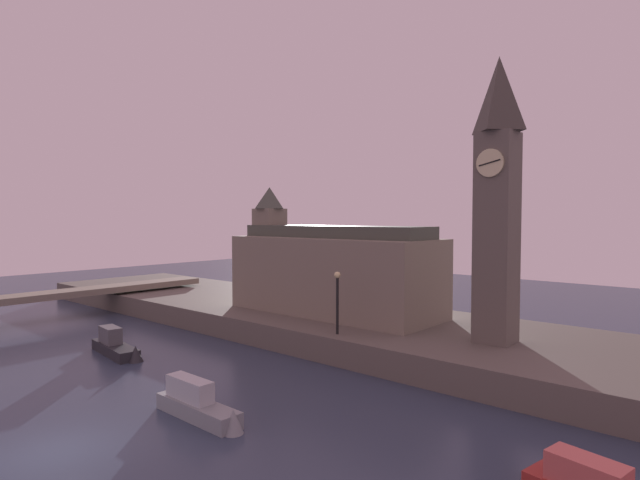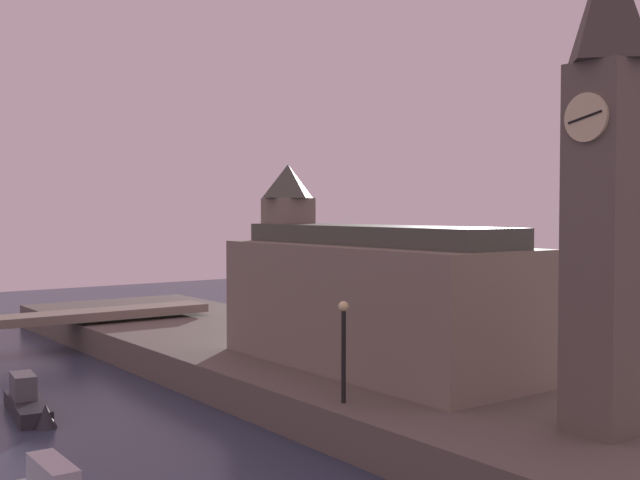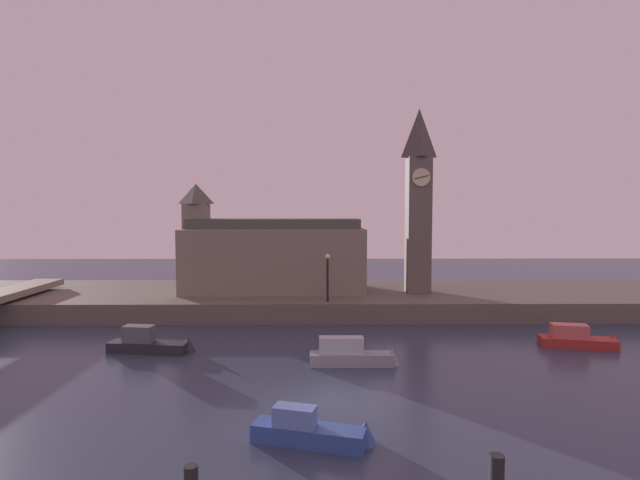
{
  "view_description": "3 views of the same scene",
  "coord_description": "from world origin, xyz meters",
  "px_view_note": "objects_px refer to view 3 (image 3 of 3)",
  "views": [
    {
      "loc": [
        18.09,
        -6.98,
        8.02
      ],
      "look_at": [
        -0.74,
        14.62,
        6.75
      ],
      "focal_mm": 28.75,
      "sensor_mm": 36.0,
      "label": 1
    },
    {
      "loc": [
        21.36,
        -1.51,
        8.11
      ],
      "look_at": [
        -4.07,
        17.15,
        6.91
      ],
      "focal_mm": 44.42,
      "sensor_mm": 36.0,
      "label": 2
    },
    {
      "loc": [
        -0.72,
        -21.28,
        8.43
      ],
      "look_at": [
        -0.35,
        16.39,
        5.94
      ],
      "focal_mm": 28.14,
      "sensor_mm": 36.0,
      "label": 3
    }
  ],
  "objects_px": {
    "clock_tower": "(418,198)",
    "boat_cruiser_grey": "(356,355)",
    "boat_barge_dark": "(155,344)",
    "streetlamp": "(328,272)",
    "boat_dinghy_red": "(584,339)",
    "parliament_hall": "(269,255)",
    "boat_tour_blue": "(317,431)"
  },
  "relations": [
    {
      "from": "boat_tour_blue",
      "to": "boat_dinghy_red",
      "type": "bearing_deg",
      "value": 37.2
    },
    {
      "from": "boat_cruiser_grey",
      "to": "boat_barge_dark",
      "type": "relative_size",
      "value": 0.93
    },
    {
      "from": "clock_tower",
      "to": "boat_cruiser_grey",
      "type": "height_order",
      "value": "clock_tower"
    },
    {
      "from": "parliament_hall",
      "to": "boat_tour_blue",
      "type": "relative_size",
      "value": 3.16
    },
    {
      "from": "streetlamp",
      "to": "boat_cruiser_grey",
      "type": "height_order",
      "value": "streetlamp"
    },
    {
      "from": "boat_cruiser_grey",
      "to": "boat_tour_blue",
      "type": "xyz_separation_m",
      "value": [
        -2.09,
        -8.93,
        -0.08
      ]
    },
    {
      "from": "clock_tower",
      "to": "streetlamp",
      "type": "relative_size",
      "value": 4.21
    },
    {
      "from": "clock_tower",
      "to": "boat_dinghy_red",
      "type": "relative_size",
      "value": 2.92
    },
    {
      "from": "parliament_hall",
      "to": "streetlamp",
      "type": "height_order",
      "value": "parliament_hall"
    },
    {
      "from": "clock_tower",
      "to": "streetlamp",
      "type": "bearing_deg",
      "value": -151.75
    },
    {
      "from": "streetlamp",
      "to": "boat_barge_dark",
      "type": "relative_size",
      "value": 0.66
    },
    {
      "from": "boat_cruiser_grey",
      "to": "boat_barge_dark",
      "type": "xyz_separation_m",
      "value": [
        -11.48,
        2.51,
        -0.06
      ]
    },
    {
      "from": "boat_barge_dark",
      "to": "boat_cruiser_grey",
      "type": "bearing_deg",
      "value": -12.31
    },
    {
      "from": "clock_tower",
      "to": "boat_dinghy_red",
      "type": "xyz_separation_m",
      "value": [
        7.88,
        -10.73,
        -8.7
      ]
    },
    {
      "from": "parliament_hall",
      "to": "boat_cruiser_grey",
      "type": "bearing_deg",
      "value": -68.33
    },
    {
      "from": "parliament_hall",
      "to": "streetlamp",
      "type": "relative_size",
      "value": 4.22
    },
    {
      "from": "parliament_hall",
      "to": "streetlamp",
      "type": "distance_m",
      "value": 6.81
    },
    {
      "from": "clock_tower",
      "to": "boat_barge_dark",
      "type": "distance_m",
      "value": 22.78
    },
    {
      "from": "streetlamp",
      "to": "boat_cruiser_grey",
      "type": "bearing_deg",
      "value": -82.87
    },
    {
      "from": "streetlamp",
      "to": "boat_dinghy_red",
      "type": "xyz_separation_m",
      "value": [
        15.28,
        -6.76,
        -3.25
      ]
    },
    {
      "from": "boat_tour_blue",
      "to": "streetlamp",
      "type": "bearing_deg",
      "value": 87.48
    },
    {
      "from": "boat_dinghy_red",
      "to": "boat_tour_blue",
      "type": "xyz_separation_m",
      "value": [
        -16.12,
        -12.23,
        -0.01
      ]
    },
    {
      "from": "clock_tower",
      "to": "streetlamp",
      "type": "height_order",
      "value": "clock_tower"
    },
    {
      "from": "boat_dinghy_red",
      "to": "boat_barge_dark",
      "type": "height_order",
      "value": "boat_barge_dark"
    },
    {
      "from": "clock_tower",
      "to": "boat_barge_dark",
      "type": "bearing_deg",
      "value": -146.8
    },
    {
      "from": "streetlamp",
      "to": "parliament_hall",
      "type": "bearing_deg",
      "value": 133.74
    },
    {
      "from": "parliament_hall",
      "to": "boat_barge_dark",
      "type": "distance_m",
      "value": 14.19
    },
    {
      "from": "boat_dinghy_red",
      "to": "boat_barge_dark",
      "type": "distance_m",
      "value": 25.51
    },
    {
      "from": "boat_tour_blue",
      "to": "boat_cruiser_grey",
      "type": "bearing_deg",
      "value": 76.8
    },
    {
      "from": "boat_cruiser_grey",
      "to": "clock_tower",
      "type": "bearing_deg",
      "value": 66.37
    },
    {
      "from": "clock_tower",
      "to": "boat_dinghy_red",
      "type": "bearing_deg",
      "value": -53.7
    },
    {
      "from": "streetlamp",
      "to": "boat_cruiser_grey",
      "type": "relative_size",
      "value": 0.72
    }
  ]
}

